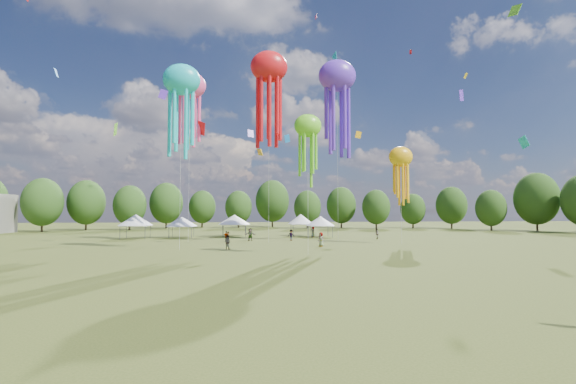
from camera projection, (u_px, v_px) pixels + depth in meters
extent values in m
plane|color=#384416|center=(357.00, 326.00, 15.88)|extent=(300.00, 300.00, 0.00)
imported|color=gray|center=(228.00, 242.00, 47.77)|extent=(1.03, 0.97, 1.69)
imported|color=gray|center=(313.00, 232.00, 70.43)|extent=(0.63, 0.95, 1.90)
imported|color=gray|center=(377.00, 234.00, 65.37)|extent=(0.82, 0.95, 1.69)
imported|color=gray|center=(291.00, 235.00, 61.85)|extent=(1.21, 0.85, 1.70)
imported|color=gray|center=(226.00, 236.00, 59.67)|extent=(0.98, 0.79, 1.56)
imported|color=gray|center=(250.00, 235.00, 61.39)|extent=(1.84, 0.97, 1.89)
imported|color=gray|center=(228.00, 237.00, 59.50)|extent=(0.46, 0.61, 1.52)
imported|color=gray|center=(321.00, 239.00, 51.88)|extent=(0.98, 1.04, 1.79)
cylinder|color=#47474C|center=(120.00, 233.00, 63.63)|extent=(0.08, 0.08, 2.11)
cylinder|color=#47474C|center=(127.00, 232.00, 67.44)|extent=(0.08, 0.08, 2.11)
cylinder|color=#47474C|center=(145.00, 233.00, 64.10)|extent=(0.08, 0.08, 2.11)
cylinder|color=#47474C|center=(150.00, 232.00, 67.90)|extent=(0.08, 0.08, 2.11)
cube|color=white|center=(136.00, 226.00, 65.82)|extent=(4.24, 4.24, 0.10)
cone|color=white|center=(136.00, 220.00, 65.86)|extent=(5.51, 5.51, 1.81)
cylinder|color=#47474C|center=(169.00, 233.00, 67.11)|extent=(0.08, 0.08, 1.86)
cylinder|color=#47474C|center=(172.00, 232.00, 70.76)|extent=(0.08, 0.08, 1.86)
cylinder|color=#47474C|center=(191.00, 233.00, 67.56)|extent=(0.08, 0.08, 1.86)
cylinder|color=#47474C|center=(194.00, 231.00, 71.20)|extent=(0.08, 0.08, 1.86)
cube|color=white|center=(182.00, 226.00, 69.20)|extent=(4.08, 4.08, 0.10)
cone|color=white|center=(182.00, 221.00, 69.24)|extent=(5.30, 5.30, 1.59)
cylinder|color=#47474C|center=(222.00, 231.00, 71.15)|extent=(0.08, 0.08, 2.03)
cylinder|color=#47474C|center=(223.00, 230.00, 75.18)|extent=(0.08, 0.08, 2.03)
cylinder|color=#47474C|center=(246.00, 231.00, 71.64)|extent=(0.08, 0.08, 2.03)
cylinder|color=#47474C|center=(245.00, 230.00, 75.67)|extent=(0.08, 0.08, 2.03)
cube|color=white|center=(234.00, 225.00, 73.46)|extent=(4.47, 4.47, 0.10)
cone|color=white|center=(234.00, 219.00, 73.51)|extent=(5.81, 5.81, 1.74)
cylinder|color=#47474C|center=(293.00, 231.00, 71.91)|extent=(0.08, 0.08, 2.09)
cylinder|color=#47474C|center=(291.00, 230.00, 75.09)|extent=(0.08, 0.08, 2.09)
cylinder|color=#47474C|center=(311.00, 231.00, 72.30)|extent=(0.08, 0.08, 2.09)
cylinder|color=#47474C|center=(308.00, 230.00, 75.48)|extent=(0.08, 0.08, 2.09)
cube|color=white|center=(301.00, 224.00, 73.75)|extent=(3.60, 3.60, 0.10)
cone|color=white|center=(301.00, 219.00, 73.79)|extent=(4.68, 4.68, 1.79)
cylinder|color=#47474C|center=(312.00, 232.00, 68.74)|extent=(0.08, 0.08, 1.90)
cylinder|color=#47474C|center=(309.00, 231.00, 72.21)|extent=(0.08, 0.08, 1.90)
cylinder|color=#47474C|center=(332.00, 232.00, 69.17)|extent=(0.08, 0.08, 1.90)
cylinder|color=#47474C|center=(328.00, 231.00, 72.63)|extent=(0.08, 0.08, 1.90)
cube|color=white|center=(320.00, 226.00, 70.73)|extent=(3.90, 3.90, 0.10)
cone|color=white|center=(320.00, 221.00, 70.77)|extent=(5.06, 5.06, 1.63)
ellipsoid|color=#18C6D1|center=(182.00, 80.00, 48.29)|extent=(4.43, 3.10, 3.77)
cylinder|color=beige|center=(181.00, 164.00, 47.81)|extent=(0.03, 0.03, 20.28)
ellipsoid|color=red|center=(269.00, 67.00, 59.89)|extent=(5.53, 3.87, 4.70)
cylinder|color=beige|center=(269.00, 154.00, 59.28)|extent=(0.03, 0.03, 25.97)
ellipsoid|color=#FFB10F|center=(401.00, 157.00, 56.58)|extent=(3.40, 2.38, 2.89)
cylinder|color=beige|center=(401.00, 200.00, 56.30)|extent=(0.03, 0.03, 12.15)
ellipsoid|color=#FF4B91|center=(190.00, 85.00, 61.42)|extent=(4.83, 3.38, 4.10)
cylinder|color=beige|center=(189.00, 163.00, 60.86)|extent=(0.03, 0.03, 23.66)
ellipsoid|color=#74E425|center=(308.00, 126.00, 42.75)|extent=(2.93, 2.05, 2.49)
cylinder|color=beige|center=(308.00, 190.00, 42.43)|extent=(0.03, 0.03, 13.58)
ellipsoid|color=#632ECE|center=(337.00, 76.00, 61.58)|extent=(5.79, 4.05, 4.92)
cylinder|color=beige|center=(338.00, 158.00, 60.99)|extent=(0.03, 0.03, 25.18)
cube|color=#632ECE|center=(251.00, 134.00, 85.31)|extent=(1.37, 1.10, 1.76)
cube|color=red|center=(411.00, 52.00, 72.62)|extent=(0.28, 0.85, 0.94)
cube|color=yellow|center=(260.00, 152.00, 61.52)|extent=(0.98, 0.91, 1.09)
cube|color=#74E425|center=(515.00, 10.00, 38.15)|extent=(0.97, 0.94, 1.31)
cube|color=#74E425|center=(188.00, 138.00, 83.41)|extent=(1.62, 1.67, 2.28)
cube|color=blue|center=(56.00, 73.00, 46.92)|extent=(0.41, 0.84, 1.00)
cube|color=#18C6D1|center=(335.00, 60.00, 64.67)|extent=(0.42, 1.76, 2.25)
cube|color=#632ECE|center=(461.00, 95.00, 77.36)|extent=(1.68, 1.27, 2.44)
cube|color=#FFB10F|center=(358.00, 135.00, 83.53)|extent=(1.47, 0.29, 1.71)
cube|color=yellow|center=(466.00, 76.00, 53.54)|extent=(0.69, 0.66, 0.69)
cube|color=#74E425|center=(116.00, 129.00, 70.44)|extent=(0.45, 2.33, 2.60)
cube|color=blue|center=(287.00, 139.00, 60.04)|extent=(1.00, 0.75, 1.35)
cube|color=#18C6D1|center=(524.00, 142.00, 53.75)|extent=(0.56, 1.56, 1.83)
cube|color=#FF4B91|center=(316.00, 17.00, 79.16)|extent=(0.24, 0.89, 1.05)
cube|color=#632ECE|center=(163.00, 94.00, 43.91)|extent=(1.06, 0.22, 1.23)
cube|color=red|center=(201.00, 128.00, 61.04)|extent=(1.35, 1.82, 2.33)
cylinder|color=#38281C|center=(42.00, 224.00, 87.76)|extent=(0.44, 0.44, 3.36)
ellipsoid|color=#284717|center=(43.00, 202.00, 87.99)|extent=(8.40, 8.40, 10.51)
cylinder|color=#38281C|center=(86.00, 223.00, 95.80)|extent=(0.44, 0.44, 3.41)
ellipsoid|color=#284717|center=(86.00, 202.00, 96.03)|extent=(8.53, 8.53, 10.66)
cylinder|color=#38281C|center=(130.00, 224.00, 96.54)|extent=(0.44, 0.44, 3.07)
ellipsoid|color=#284717|center=(130.00, 205.00, 96.75)|extent=(7.66, 7.66, 9.58)
cylinder|color=#38281C|center=(166.00, 222.00, 105.65)|extent=(0.44, 0.44, 3.43)
ellipsoid|color=#284717|center=(166.00, 203.00, 105.89)|extent=(8.58, 8.58, 10.73)
cylinder|color=#38281C|center=(202.00, 222.00, 112.28)|extent=(0.44, 0.44, 2.95)
ellipsoid|color=#284717|center=(202.00, 207.00, 112.48)|extent=(7.37, 7.37, 9.21)
cylinder|color=#38281C|center=(238.00, 222.00, 109.63)|extent=(0.44, 0.44, 2.89)
ellipsoid|color=#284717|center=(239.00, 207.00, 109.83)|extent=(7.23, 7.23, 9.04)
cylinder|color=#38281C|center=(272.00, 220.00, 115.21)|extent=(0.44, 0.44, 3.84)
ellipsoid|color=#284717|center=(272.00, 201.00, 115.47)|extent=(9.60, 9.60, 11.99)
cylinder|color=#38281C|center=(307.00, 223.00, 105.23)|extent=(0.44, 0.44, 2.84)
ellipsoid|color=#284717|center=(307.00, 207.00, 105.43)|extent=(7.11, 7.11, 8.89)
cylinder|color=#38281C|center=(341.00, 222.00, 109.00)|extent=(0.44, 0.44, 3.16)
ellipsoid|color=#284717|center=(341.00, 205.00, 109.21)|extent=(7.91, 7.91, 9.88)
cylinder|color=#38281C|center=(376.00, 223.00, 104.23)|extent=(0.44, 0.44, 2.88)
ellipsoid|color=#284717|center=(376.00, 207.00, 104.43)|extent=(7.21, 7.21, 9.01)
cylinder|color=#38281C|center=(413.00, 223.00, 107.48)|extent=(0.44, 0.44, 2.63)
ellipsoid|color=#284717|center=(413.00, 209.00, 107.65)|extent=(6.57, 6.57, 8.22)
cylinder|color=#38281C|center=(452.00, 222.00, 105.09)|extent=(0.44, 0.44, 3.13)
ellipsoid|color=#284717|center=(451.00, 205.00, 105.31)|extent=(7.81, 7.81, 9.77)
cylinder|color=#38281C|center=(491.00, 225.00, 93.65)|extent=(0.44, 0.44, 2.72)
ellipsoid|color=#284717|center=(491.00, 208.00, 93.83)|extent=(6.80, 6.80, 8.50)
cylinder|color=#38281C|center=(537.00, 223.00, 91.94)|extent=(0.44, 0.44, 3.81)
ellipsoid|color=#284717|center=(536.00, 199.00, 92.20)|extent=(9.52, 9.52, 11.90)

